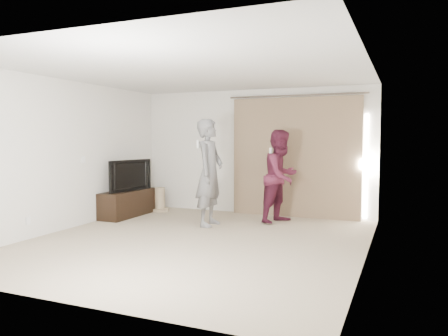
{
  "coord_description": "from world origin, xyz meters",
  "views": [
    {
      "loc": [
        2.95,
        -5.96,
        1.6
      ],
      "look_at": [
        -0.03,
        1.2,
        1.06
      ],
      "focal_mm": 35.0,
      "sensor_mm": 36.0,
      "label": 1
    }
  ],
  "objects": [
    {
      "name": "person_man",
      "position": [
        -0.32,
        1.21,
        0.97
      ],
      "size": [
        0.49,
        0.72,
        1.94
      ],
      "color": "slate",
      "rests_on": "ground"
    },
    {
      "name": "tv_console",
      "position": [
        -2.27,
        1.42,
        0.26
      ],
      "size": [
        0.47,
        1.36,
        0.52
      ],
      "primitive_type": "cube",
      "color": "black",
      "rests_on": "ground"
    },
    {
      "name": "wall_back",
      "position": [
        0.0,
        2.75,
        1.3
      ],
      "size": [
        5.0,
        0.04,
        2.6
      ],
      "primitive_type": "cube",
      "color": "white",
      "rests_on": "ground"
    },
    {
      "name": "floor",
      "position": [
        0.0,
        0.0,
        0.0
      ],
      "size": [
        5.5,
        5.5,
        0.0
      ],
      "primitive_type": "plane",
      "color": "#BBA78C",
      "rests_on": "ground"
    },
    {
      "name": "tv",
      "position": [
        -2.27,
        1.42,
        0.84
      ],
      "size": [
        0.36,
        1.1,
        0.63
      ],
      "primitive_type": "imported",
      "rotation": [
        0.0,
        0.0,
        1.37
      ],
      "color": "black",
      "rests_on": "tv_console"
    },
    {
      "name": "scratching_post",
      "position": [
        -1.96,
        2.2,
        0.21
      ],
      "size": [
        0.39,
        0.39,
        0.52
      ],
      "color": "tan",
      "rests_on": "ground"
    },
    {
      "name": "ceiling",
      "position": [
        0.0,
        0.0,
        2.6
      ],
      "size": [
        5.0,
        5.5,
        0.01
      ],
      "primitive_type": "cube",
      "color": "silver",
      "rests_on": "wall_back"
    },
    {
      "name": "curtain",
      "position": [
        0.91,
        2.68,
        1.2
      ],
      "size": [
        2.8,
        0.11,
        2.46
      ],
      "color": "#8F7157",
      "rests_on": "ground"
    },
    {
      "name": "wall_left",
      "position": [
        -2.5,
        -0.0,
        1.3
      ],
      "size": [
        0.04,
        5.5,
        2.6
      ],
      "color": "white",
      "rests_on": "ground"
    },
    {
      "name": "person_woman",
      "position": [
        0.8,
        2.0,
        0.88
      ],
      "size": [
        0.93,
        1.04,
        1.75
      ],
      "color": "#541B30",
      "rests_on": "ground"
    }
  ]
}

